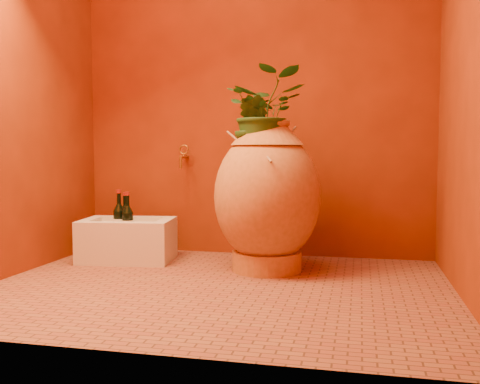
% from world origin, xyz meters
% --- Properties ---
extents(floor, '(2.50, 2.50, 0.00)m').
position_xyz_m(floor, '(0.00, 0.00, 0.00)').
color(floor, brown).
rests_on(floor, ground).
extents(wall_back, '(2.50, 0.02, 2.50)m').
position_xyz_m(wall_back, '(0.00, 1.00, 1.25)').
color(wall_back, '#621F05').
rests_on(wall_back, ground).
extents(wall_left, '(0.02, 2.00, 2.50)m').
position_xyz_m(wall_left, '(-1.25, 0.00, 1.25)').
color(wall_left, '#621F05').
rests_on(wall_left, ground).
extents(wall_right, '(0.02, 2.00, 2.50)m').
position_xyz_m(wall_right, '(1.25, 0.00, 1.25)').
color(wall_right, '#621F05').
rests_on(wall_right, ground).
extents(amphora, '(0.82, 0.82, 0.93)m').
position_xyz_m(amphora, '(0.19, 0.47, 0.46)').
color(amphora, '#B77033').
rests_on(amphora, floor).
extents(stone_basin, '(0.65, 0.49, 0.28)m').
position_xyz_m(stone_basin, '(-0.78, 0.57, 0.13)').
color(stone_basin, beige).
rests_on(stone_basin, floor).
extents(wine_bottle_a, '(0.08, 0.08, 0.33)m').
position_xyz_m(wine_bottle_a, '(-0.83, 0.54, 0.27)').
color(wine_bottle_a, black).
rests_on(wine_bottle_a, stone_basin).
extents(wine_bottle_b, '(0.08, 0.08, 0.32)m').
position_xyz_m(wine_bottle_b, '(-0.75, 0.51, 0.27)').
color(wine_bottle_b, black).
rests_on(wine_bottle_b, stone_basin).
extents(wine_bottle_c, '(0.07, 0.07, 0.30)m').
position_xyz_m(wine_bottle_c, '(-0.84, 0.65, 0.26)').
color(wine_bottle_c, black).
rests_on(wine_bottle_c, stone_basin).
extents(wall_tap, '(0.07, 0.16, 0.17)m').
position_xyz_m(wall_tap, '(-0.50, 0.91, 0.71)').
color(wall_tap, '#A17325').
rests_on(wall_tap, wall_back).
extents(plant_main, '(0.54, 0.50, 0.52)m').
position_xyz_m(plant_main, '(0.18, 0.46, 0.97)').
color(plant_main, '#1D4217').
rests_on(plant_main, amphora).
extents(plant_side, '(0.25, 0.22, 0.37)m').
position_xyz_m(plant_side, '(0.10, 0.41, 0.88)').
color(plant_side, '#1D4217').
rests_on(plant_side, amphora).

